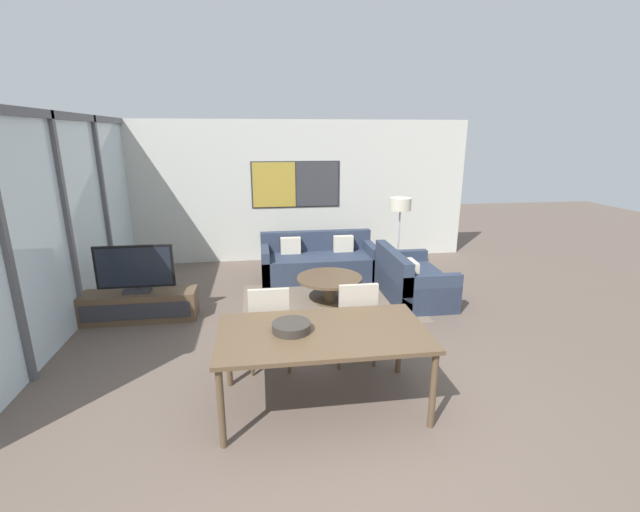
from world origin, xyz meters
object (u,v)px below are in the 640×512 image
object	(u,v)px
sofa_side	(410,282)
dining_chair_left	(269,325)
fruit_bowl	(291,326)
tv_console	(140,306)
coffee_table	(329,283)
dining_chair_centre	(355,319)
television	(135,269)
sofa_main	(318,262)
dining_table	(323,337)
floor_lamp	(400,209)

from	to	relation	value
sofa_side	dining_chair_left	size ratio (longest dim) A/B	1.49
sofa_side	fruit_bowl	bearing A→B (deg)	140.91
tv_console	coffee_table	xyz separation A→B (m)	(2.74, 0.25, 0.11)
tv_console	dining_chair_left	distance (m)	2.41
dining_chair_centre	fruit_bowl	bearing A→B (deg)	-137.83
dining_chair_left	dining_chair_centre	world-z (taller)	same
television	sofa_main	xyz separation A→B (m)	(2.74, 1.55, -0.47)
television	sofa_main	bearing A→B (deg)	29.49
sofa_main	dining_table	xyz separation A→B (m)	(-0.49, -3.87, 0.44)
dining_chair_left	fruit_bowl	xyz separation A→B (m)	(0.19, -0.69, 0.29)
dining_table	fruit_bowl	bearing A→B (deg)	172.66
dining_table	floor_lamp	world-z (taller)	floor_lamp
sofa_main	coffee_table	distance (m)	1.30
coffee_table	sofa_main	bearing A→B (deg)	90.00
dining_chair_centre	coffee_table	bearing A→B (deg)	89.64
tv_console	floor_lamp	bearing A→B (deg)	18.74
coffee_table	dining_table	xyz separation A→B (m)	(-0.49, -2.57, 0.40)
sofa_main	sofa_side	world-z (taller)	same
fruit_bowl	television	bearing A→B (deg)	130.81
sofa_side	dining_table	bearing A→B (deg)	145.39
tv_console	sofa_main	world-z (taller)	sofa_main
sofa_main	floor_lamp	world-z (taller)	floor_lamp
sofa_side	fruit_bowl	world-z (taller)	fruit_bowl
television	sofa_side	world-z (taller)	television
dining_chair_left	floor_lamp	xyz separation A→B (m)	(2.43, 3.02, 0.69)
tv_console	dining_chair_left	xyz separation A→B (m)	(1.78, -1.59, 0.33)
television	fruit_bowl	distance (m)	3.01
sofa_main	coffee_table	bearing A→B (deg)	-90.00
sofa_side	fruit_bowl	size ratio (longest dim) A/B	4.13
fruit_bowl	dining_chair_left	bearing A→B (deg)	105.64
sofa_main	floor_lamp	bearing A→B (deg)	-4.76
coffee_table	dining_chair_centre	distance (m)	1.86
sofa_main	floor_lamp	distance (m)	1.76
sofa_main	dining_chair_centre	size ratio (longest dim) A/B	2.08
sofa_main	dining_chair_left	world-z (taller)	dining_chair_left
dining_chair_left	floor_lamp	bearing A→B (deg)	51.15
sofa_main	dining_chair_centre	xyz separation A→B (m)	(-0.01, -3.14, 0.27)
tv_console	dining_table	size ratio (longest dim) A/B	0.81
fruit_bowl	dining_table	bearing A→B (deg)	-7.34
television	sofa_side	xyz separation A→B (m)	(4.03, 0.25, -0.47)
floor_lamp	sofa_side	bearing A→B (deg)	-98.88
dining_table	dining_chair_centre	world-z (taller)	dining_chair_centre
dining_table	floor_lamp	size ratio (longest dim) A/B	1.35
tv_console	floor_lamp	distance (m)	4.56
tv_console	floor_lamp	size ratio (longest dim) A/B	1.09
sofa_side	coffee_table	world-z (taller)	sofa_side
tv_console	floor_lamp	world-z (taller)	floor_lamp
tv_console	dining_chair_left	size ratio (longest dim) A/B	1.58
television	tv_console	bearing A→B (deg)	-90.00
tv_console	coffee_table	bearing A→B (deg)	5.27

